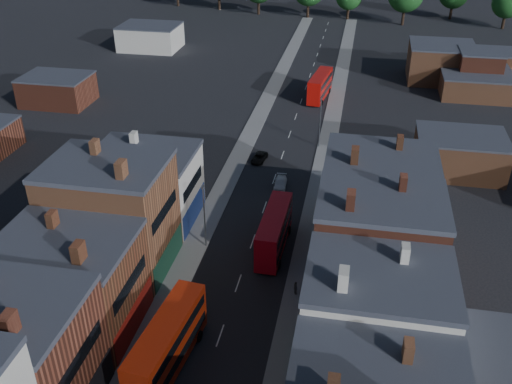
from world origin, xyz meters
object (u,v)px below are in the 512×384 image
at_px(bus_1, 274,230).
at_px(car_3, 280,183).
at_px(bus_0, 167,344).
at_px(car_2, 259,158).
at_px(ped_3, 296,288).
at_px(ped_1, 150,353).
at_px(bus_2, 320,86).

distance_m(bus_1, car_3, 15.06).
bearing_deg(bus_0, car_2, 95.85).
distance_m(car_3, ped_3, 23.17).
bearing_deg(car_2, ped_3, -66.44).
bearing_deg(car_3, bus_0, -101.01).
distance_m(ped_1, ped_3, 16.40).
xyz_separation_m(bus_0, bus_1, (6.21, 19.61, -0.19)).
relative_size(bus_1, car_2, 2.73).
bearing_deg(bus_2, ped_1, -89.69).
distance_m(car_2, ped_1, 41.73).
bearing_deg(car_3, ped_3, -80.69).
bearing_deg(car_2, bus_2, 83.62).
height_order(bus_2, ped_1, bus_2).
distance_m(car_2, car_3, 8.61).
relative_size(bus_2, ped_3, 7.30).
bearing_deg(ped_3, car_2, -6.34).
xyz_separation_m(bus_0, ped_1, (-1.80, 0.20, -1.71)).
xyz_separation_m(bus_2, car_2, (-6.42, -28.91, -2.01)).
relative_size(bus_0, bus_2, 1.06).
height_order(bus_2, ped_3, bus_2).
bearing_deg(bus_2, bus_0, -88.23).
relative_size(bus_1, ped_1, 6.13).
distance_m(bus_0, car_2, 41.93).
bearing_deg(car_3, bus_1, -87.43).
relative_size(ped_1, ped_3, 1.16).
bearing_deg(bus_0, car_3, 88.52).
distance_m(bus_2, car_2, 29.68).
bearing_deg(car_3, car_2, 117.37).
xyz_separation_m(car_2, car_3, (4.38, -7.41, 0.04)).
distance_m(bus_0, ped_1, 2.49).
height_order(bus_0, car_3, bus_0).
xyz_separation_m(bus_1, ped_1, (-8.01, -19.41, -1.52)).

